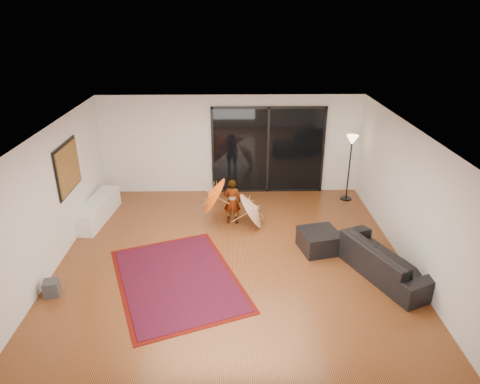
{
  "coord_description": "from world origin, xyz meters",
  "views": [
    {
      "loc": [
        0.02,
        -7.59,
        4.82
      ],
      "look_at": [
        0.19,
        0.9,
        1.1
      ],
      "focal_mm": 32.0,
      "sensor_mm": 36.0,
      "label": 1
    }
  ],
  "objects_px": {
    "sofa": "(384,259)",
    "child": "(232,201)",
    "ottoman": "(319,241)",
    "media_console": "(98,210)"
  },
  "relations": [
    {
      "from": "child",
      "to": "ottoman",
      "type": "bearing_deg",
      "value": 149.75
    },
    {
      "from": "media_console",
      "to": "sofa",
      "type": "relative_size",
      "value": 0.83
    },
    {
      "from": "media_console",
      "to": "ottoman",
      "type": "relative_size",
      "value": 2.4
    },
    {
      "from": "media_console",
      "to": "sofa",
      "type": "xyz_separation_m",
      "value": [
        6.2,
        -2.41,
        0.07
      ]
    },
    {
      "from": "media_console",
      "to": "child",
      "type": "height_order",
      "value": "child"
    },
    {
      "from": "media_console",
      "to": "sofa",
      "type": "height_order",
      "value": "sofa"
    },
    {
      "from": "sofa",
      "to": "child",
      "type": "distance_m",
      "value": 3.66
    },
    {
      "from": "ottoman",
      "to": "sofa",
      "type": "bearing_deg",
      "value": -39.56
    },
    {
      "from": "sofa",
      "to": "ottoman",
      "type": "xyz_separation_m",
      "value": [
        -1.08,
        0.89,
        -0.11
      ]
    },
    {
      "from": "sofa",
      "to": "child",
      "type": "bearing_deg",
      "value": 29.64
    }
  ]
}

